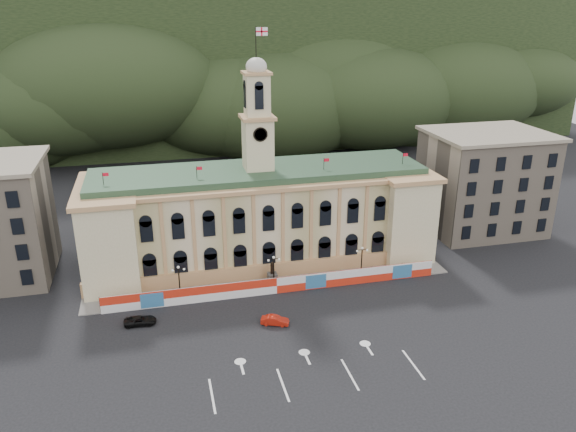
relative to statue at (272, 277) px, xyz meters
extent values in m
plane|color=black|center=(0.00, -18.00, -1.19)|extent=(260.00, 260.00, 0.00)
cube|color=black|center=(0.00, 112.00, 20.81)|extent=(230.00, 70.00, 44.00)
cube|color=#595651|center=(35.00, 92.00, 28.81)|extent=(22.00, 8.00, 14.00)
cube|color=#595651|center=(-48.00, 90.00, 24.81)|extent=(16.00, 7.00, 10.00)
cube|color=beige|center=(0.00, 10.00, 5.81)|extent=(55.00, 15.00, 14.00)
cube|color=tan|center=(0.00, 2.20, 0.01)|extent=(56.00, 0.80, 2.40)
cube|color=tan|center=(0.00, 10.00, 13.11)|extent=(56.20, 16.20, 0.60)
cube|color=#2C4932|center=(0.00, 10.00, 13.81)|extent=(53.00, 13.00, 1.20)
cube|color=beige|center=(-23.50, 9.00, 5.81)|extent=(8.00, 17.00, 14.00)
cube|color=beige|center=(23.50, 9.00, 5.81)|extent=(8.00, 17.00, 14.00)
cube|color=beige|center=(0.00, 10.00, 18.41)|extent=(4.40, 4.40, 8.00)
cube|color=tan|center=(0.00, 10.00, 22.61)|extent=(5.20, 5.20, 0.50)
cube|color=beige|center=(0.00, 10.00, 25.91)|extent=(3.60, 3.60, 6.50)
cube|color=tan|center=(0.00, 10.00, 29.31)|extent=(4.20, 4.20, 0.40)
cylinder|color=black|center=(0.00, 7.70, 20.41)|extent=(2.20, 0.20, 2.20)
ellipsoid|color=beige|center=(0.00, 10.00, 30.21)|extent=(3.20, 3.20, 2.72)
cylinder|color=black|center=(0.00, 10.00, 33.41)|extent=(0.12, 0.12, 5.00)
cube|color=white|center=(0.90, 10.00, 35.21)|extent=(1.80, 0.04, 1.20)
cube|color=red|center=(0.90, 9.97, 35.21)|extent=(1.80, 0.02, 0.22)
cube|color=red|center=(0.90, 9.97, 35.21)|extent=(0.22, 0.02, 1.20)
cube|color=tan|center=(43.00, 13.00, 7.81)|extent=(20.00, 16.00, 18.00)
cube|color=gray|center=(43.00, 13.00, 17.11)|extent=(21.00, 17.00, 0.60)
cube|color=red|center=(0.00, -3.00, 0.06)|extent=(50.00, 0.25, 2.50)
cube|color=#2D6698|center=(-18.00, -3.14, 0.06)|extent=(3.20, 0.05, 2.20)
cube|color=#2D6698|center=(6.00, -3.14, 0.06)|extent=(3.20, 0.05, 2.20)
cube|color=#2D6698|center=(20.00, -3.14, 0.06)|extent=(3.20, 0.05, 2.20)
cube|color=slate|center=(0.00, -0.25, -1.11)|extent=(56.00, 5.50, 0.16)
cube|color=#595651|center=(0.00, 0.00, -0.29)|extent=(1.40, 1.40, 1.80)
cylinder|color=black|center=(0.00, 0.00, 1.41)|extent=(0.60, 0.60, 1.60)
sphere|color=black|center=(0.00, 0.00, 2.31)|extent=(0.44, 0.44, 0.44)
cylinder|color=black|center=(-14.00, -1.00, -1.04)|extent=(0.44, 0.44, 0.30)
cylinder|color=black|center=(-14.00, -1.00, 1.21)|extent=(0.18, 0.18, 4.80)
cube|color=black|center=(-14.00, -1.00, 3.51)|extent=(1.60, 0.08, 0.08)
sphere|color=silver|center=(-14.80, -1.00, 3.36)|extent=(0.36, 0.36, 0.36)
sphere|color=silver|center=(-13.20, -1.00, 3.36)|extent=(0.36, 0.36, 0.36)
sphere|color=silver|center=(-14.00, -1.00, 3.76)|extent=(0.40, 0.40, 0.40)
cylinder|color=black|center=(0.00, -1.00, -1.04)|extent=(0.44, 0.44, 0.30)
cylinder|color=black|center=(0.00, -1.00, 1.21)|extent=(0.18, 0.18, 4.80)
cube|color=black|center=(0.00, -1.00, 3.51)|extent=(1.60, 0.08, 0.08)
sphere|color=silver|center=(-0.80, -1.00, 3.36)|extent=(0.36, 0.36, 0.36)
sphere|color=silver|center=(0.80, -1.00, 3.36)|extent=(0.36, 0.36, 0.36)
sphere|color=silver|center=(0.00, -1.00, 3.76)|extent=(0.40, 0.40, 0.40)
cylinder|color=black|center=(14.00, -1.00, -1.04)|extent=(0.44, 0.44, 0.30)
cylinder|color=black|center=(14.00, -1.00, 1.21)|extent=(0.18, 0.18, 4.80)
cube|color=black|center=(14.00, -1.00, 3.51)|extent=(1.60, 0.08, 0.08)
sphere|color=silver|center=(13.20, -1.00, 3.36)|extent=(0.36, 0.36, 0.36)
sphere|color=silver|center=(14.80, -1.00, 3.36)|extent=(0.36, 0.36, 0.36)
sphere|color=silver|center=(14.00, -1.00, 3.76)|extent=(0.40, 0.40, 0.40)
imported|color=#AA190C|center=(-2.13, -11.39, -0.57)|extent=(3.83, 4.64, 1.24)
imported|color=black|center=(-19.67, -7.13, -0.59)|extent=(2.46, 4.50, 1.19)
camera|label=1|loc=(-15.85, -75.00, 39.34)|focal=35.00mm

